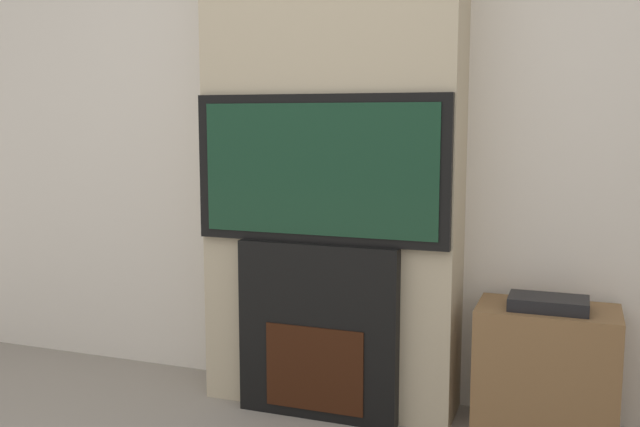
% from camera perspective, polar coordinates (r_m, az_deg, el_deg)
% --- Properties ---
extents(wall_back, '(6.00, 0.06, 2.70)m').
position_cam_1_polar(wall_back, '(3.20, 2.06, 9.53)').
color(wall_back, silver).
rests_on(wall_back, ground_plane).
extents(chimney_breast, '(1.09, 0.30, 2.70)m').
position_cam_1_polar(chimney_breast, '(3.02, 0.99, 9.64)').
color(chimney_breast, '#BCAD8E').
rests_on(chimney_breast, ground_plane).
extents(fireplace, '(0.68, 0.15, 0.74)m').
position_cam_1_polar(fireplace, '(3.01, -0.01, -9.32)').
color(fireplace, black).
rests_on(fireplace, ground_plane).
extents(television, '(1.07, 0.07, 0.60)m').
position_cam_1_polar(television, '(2.89, -0.02, 3.55)').
color(television, black).
rests_on(television, fireplace).
extents(media_stand, '(0.53, 0.32, 0.57)m').
position_cam_1_polar(media_stand, '(2.97, 17.61, -11.89)').
color(media_stand, brown).
rests_on(media_stand, ground_plane).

